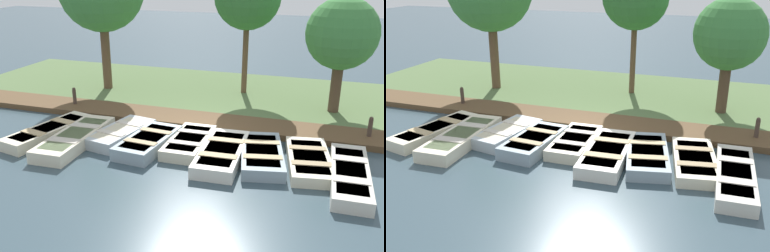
{
  "view_description": "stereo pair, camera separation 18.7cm",
  "coord_description": "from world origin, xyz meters",
  "views": [
    {
      "loc": [
        12.67,
        4.39,
        5.5
      ],
      "look_at": [
        0.46,
        0.31,
        0.65
      ],
      "focal_mm": 40.0,
      "sensor_mm": 36.0,
      "label": 1
    },
    {
      "loc": [
        12.61,
        4.56,
        5.5
      ],
      "look_at": [
        0.46,
        0.31,
        0.65
      ],
      "focal_mm": 40.0,
      "sensor_mm": 36.0,
      "label": 2
    }
  ],
  "objects": [
    {
      "name": "rowboat_0",
      "position": [
        1.35,
        -4.53,
        0.2
      ],
      "size": [
        3.48,
        1.65,
        0.4
      ],
      "rotation": [
        0.0,
        0.0,
        -0.21
      ],
      "color": "beige",
      "rests_on": "ground_plane"
    },
    {
      "name": "rowboat_2",
      "position": [
        0.74,
        -2.13,
        0.2
      ],
      "size": [
        2.79,
        1.58,
        0.4
      ],
      "rotation": [
        0.0,
        0.0,
        -0.18
      ],
      "color": "#B2BCC1",
      "rests_on": "ground_plane"
    },
    {
      "name": "ground_plane",
      "position": [
        0.0,
        0.0,
        0.0
      ],
      "size": [
        80.0,
        80.0,
        0.0
      ],
      "primitive_type": "plane",
      "color": "#384C56"
    },
    {
      "name": "mooring_post_near",
      "position": [
        -1.59,
        -5.4,
        0.45
      ],
      "size": [
        0.14,
        0.14,
        0.9
      ],
      "color": "#47382D",
      "rests_on": "ground_plane"
    },
    {
      "name": "rowboat_7",
      "position": [
        0.86,
        4.04,
        0.17
      ],
      "size": [
        3.05,
        1.66,
        0.34
      ],
      "rotation": [
        0.0,
        0.0,
        0.17
      ],
      "color": "beige",
      "rests_on": "ground_plane"
    },
    {
      "name": "park_tree_center",
      "position": [
        -4.02,
        4.59,
        3.13
      ],
      "size": [
        2.64,
        2.64,
        4.49
      ],
      "color": "#4C3828",
      "rests_on": "ground_plane"
    },
    {
      "name": "shore_bank",
      "position": [
        -5.0,
        0.0,
        0.09
      ],
      "size": [
        8.0,
        24.0,
        0.18
      ],
      "color": "#567042",
      "rests_on": "ground_plane"
    },
    {
      "name": "rowboat_4",
      "position": [
        0.69,
        0.3,
        0.18
      ],
      "size": [
        2.64,
        1.2,
        0.37
      ],
      "rotation": [
        0.0,
        0.0,
        0.02
      ],
      "color": "beige",
      "rests_on": "ground_plane"
    },
    {
      "name": "rowboat_5",
      "position": [
        1.22,
        1.51,
        0.2
      ],
      "size": [
        3.19,
        1.36,
        0.4
      ],
      "rotation": [
        0.0,
        0.0,
        0.05
      ],
      "color": "silver",
      "rests_on": "ground_plane"
    },
    {
      "name": "rowboat_8",
      "position": [
        1.52,
        5.16,
        0.19
      ],
      "size": [
        3.55,
        1.08,
        0.39
      ],
      "rotation": [
        0.0,
        0.0,
        0.03
      ],
      "color": "beige",
      "rests_on": "ground_plane"
    },
    {
      "name": "rowboat_1",
      "position": [
        1.61,
        -3.33,
        0.21
      ],
      "size": [
        3.58,
        1.26,
        0.42
      ],
      "rotation": [
        0.0,
        0.0,
        0.04
      ],
      "color": "beige",
      "rests_on": "ground_plane"
    },
    {
      "name": "dock_walkway",
      "position": [
        -1.53,
        0.0,
        0.11
      ],
      "size": [
        1.57,
        23.89,
        0.21
      ],
      "color": "brown",
      "rests_on": "ground_plane"
    },
    {
      "name": "rowboat_6",
      "position": [
        0.94,
        2.67,
        0.19
      ],
      "size": [
        3.07,
        1.79,
        0.38
      ],
      "rotation": [
        0.0,
        0.0,
        0.21
      ],
      "color": "#8C9EA8",
      "rests_on": "ground_plane"
    },
    {
      "name": "mooring_post_far",
      "position": [
        -1.59,
        5.78,
        0.45
      ],
      "size": [
        0.14,
        0.14,
        0.9
      ],
      "color": "#47382D",
      "rests_on": "ground_plane"
    },
    {
      "name": "rowboat_3",
      "position": [
        1.18,
        -0.92,
        0.21
      ],
      "size": [
        2.75,
        1.41,
        0.43
      ],
      "rotation": [
        0.0,
        0.0,
        -0.09
      ],
      "color": "#8C9EA8",
      "rests_on": "ground_plane"
    }
  ]
}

